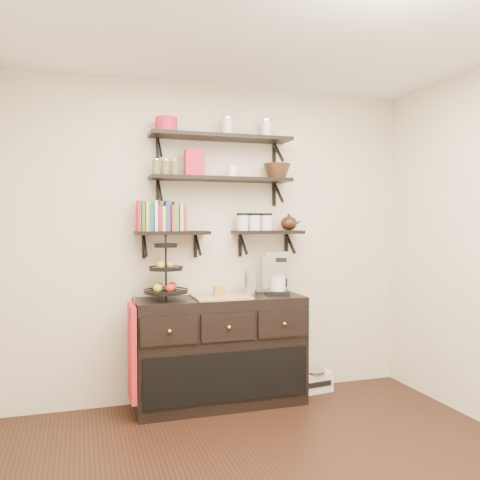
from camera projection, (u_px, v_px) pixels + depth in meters
name	position (u px, v px, depth m)	size (l,w,h in m)	color
ceiling	(302.00, 1.00, 2.70)	(3.50, 3.50, 0.02)	white
back_wall	(218.00, 242.00, 4.41)	(3.50, 0.02, 2.70)	beige
shelf_top	(221.00, 138.00, 4.26)	(1.20, 0.27, 0.23)	black
shelf_mid	(222.00, 179.00, 4.27)	(1.20, 0.27, 0.23)	black
shelf_low_left	(172.00, 234.00, 4.17)	(0.60, 0.25, 0.23)	black
shelf_low_right	(268.00, 233.00, 4.43)	(0.60, 0.25, 0.23)	black
cookbooks	(166.00, 217.00, 4.15)	(0.43, 0.15, 0.26)	#A92129
glass_canisters	(255.00, 223.00, 4.38)	(0.32, 0.10, 0.13)	silver
sideboard	(220.00, 351.00, 4.21)	(1.40, 0.50, 0.92)	black
fruit_stand	(166.00, 278.00, 4.06)	(0.35, 0.35, 0.51)	black
candle	(219.00, 291.00, 4.19)	(0.08, 0.08, 0.08)	#A57526
coffee_maker	(276.00, 274.00, 4.36)	(0.25, 0.25, 0.38)	black
thermal_carafe	(250.00, 283.00, 4.25)	(0.11, 0.11, 0.22)	silver
apron	(132.00, 352.00, 3.89)	(0.04, 0.31, 0.73)	#A11C11
radio	(313.00, 381.00, 4.55)	(0.35, 0.25, 0.20)	silver
recipe_box	(194.00, 163.00, 4.19)	(0.16, 0.06, 0.22)	red
walnut_bowl	(277.00, 171.00, 4.41)	(0.24, 0.24, 0.13)	black
ramekins	(232.00, 172.00, 4.29)	(0.09, 0.09, 0.10)	white
teapot	(289.00, 222.00, 4.48)	(0.20, 0.15, 0.15)	black
red_pot	(166.00, 125.00, 4.11)	(0.18, 0.18, 0.12)	red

